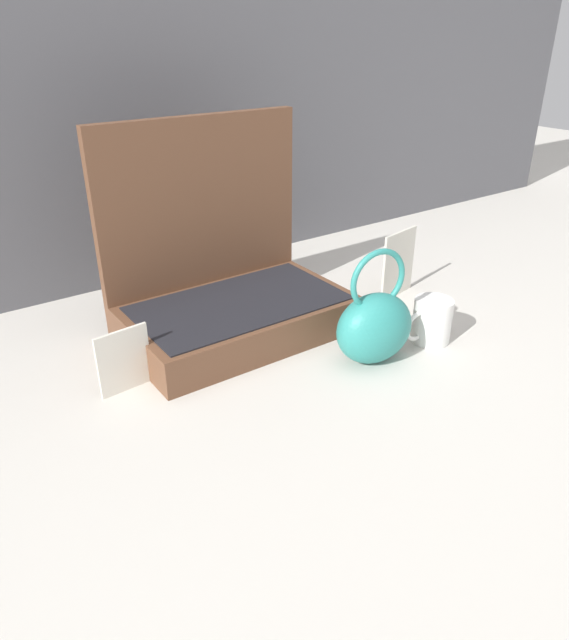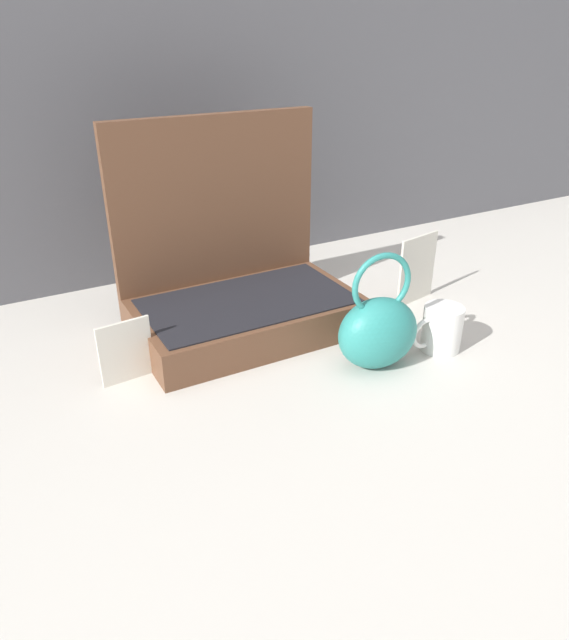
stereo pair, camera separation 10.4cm
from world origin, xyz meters
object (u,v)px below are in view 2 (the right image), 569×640
open_suitcase (237,283)px  teal_pouch_handbag (378,330)px  coffee_mug (441,329)px  poster_card_right (417,269)px  info_card_left (126,351)px

open_suitcase → teal_pouch_handbag: 0.32m
teal_pouch_handbag → open_suitcase: bearing=119.1°
coffee_mug → open_suitcase: bearing=136.3°
open_suitcase → poster_card_right: 0.42m
open_suitcase → teal_pouch_handbag: (0.16, -0.28, -0.02)m
open_suitcase → coffee_mug: (0.30, -0.29, -0.05)m
info_card_left → open_suitcase: bearing=15.3°
open_suitcase → poster_card_right: size_ratio=2.84×
coffee_mug → poster_card_right: bearing=62.2°
open_suitcase → coffee_mug: size_ratio=3.94×
teal_pouch_handbag → coffee_mug: size_ratio=1.98×
coffee_mug → info_card_left: size_ratio=0.97×
info_card_left → poster_card_right: 0.68m
teal_pouch_handbag → info_card_left: size_ratio=1.93×
teal_pouch_handbag → info_card_left: bearing=157.2°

